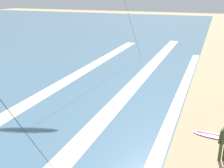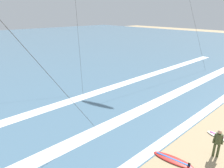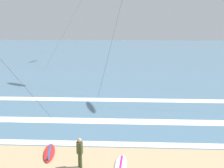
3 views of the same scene
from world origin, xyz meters
TOP-DOWN VIEW (x-y plane):
  - ocean_surface at (0.00, 51.71)m, footprint 140.00×90.00m
  - wave_foam_shoreline at (0.76, 7.11)m, footprint 36.97×0.65m
  - wave_foam_mid_break at (-1.71, 10.66)m, footprint 58.26×1.07m
  - wave_foam_outer_break at (1.09, 15.87)m, footprint 45.89×1.09m
  - surfer_foreground_main at (-0.75, 4.53)m, footprint 0.33×0.49m
  - surfboard_foreground_flat at (1.25, 4.77)m, footprint 0.75×2.14m
  - surfboard_left_pile at (-2.69, 5.87)m, footprint 1.01×2.18m

SIDE VIEW (x-z plane):
  - ocean_surface at x=0.00m, z-range 0.00..0.01m
  - wave_foam_shoreline at x=0.76m, z-range 0.01..0.02m
  - wave_foam_mid_break at x=-1.71m, z-range 0.01..0.02m
  - wave_foam_outer_break at x=1.09m, z-range 0.01..0.02m
  - surfboard_foreground_flat at x=1.25m, z-range -0.08..0.17m
  - surfboard_left_pile at x=-2.69m, z-range -0.08..0.17m
  - surfer_foreground_main at x=-0.75m, z-range 0.16..1.76m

